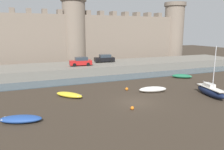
% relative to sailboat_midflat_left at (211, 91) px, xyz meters
% --- Properties ---
extents(ground_plane, '(160.00, 160.00, 0.00)m').
position_rel_sailboat_midflat_left_xyz_m(ground_plane, '(-9.83, 1.32, -0.66)').
color(ground_plane, '#382D23').
extents(water_channel, '(80.00, 4.50, 0.10)m').
position_rel_sailboat_midflat_left_xyz_m(water_channel, '(-9.83, 14.36, -0.61)').
color(water_channel, '#3D4C56').
rests_on(water_channel, ground).
extents(quay_road, '(70.25, 10.00, 1.65)m').
position_rel_sailboat_midflat_left_xyz_m(quay_road, '(-9.83, 21.61, 0.17)').
color(quay_road, slate).
rests_on(quay_road, ground).
extents(castle, '(64.34, 6.09, 18.95)m').
position_rel_sailboat_midflat_left_xyz_m(castle, '(-9.83, 33.20, 6.26)').
color(castle, gray).
rests_on(castle, ground).
extents(sailboat_midflat_left, '(2.09, 5.25, 6.34)m').
position_rel_sailboat_midflat_left_xyz_m(sailboat_midflat_left, '(0.00, 0.00, 0.00)').
color(sailboat_midflat_left, '#141E3D').
rests_on(sailboat_midflat_left, ground).
extents(rowboat_near_channel_right, '(3.95, 2.05, 0.75)m').
position_rel_sailboat_midflat_left_xyz_m(rowboat_near_channel_right, '(-5.76, 4.28, -0.26)').
color(rowboat_near_channel_right, silver).
rests_on(rowboat_near_channel_right, ground).
extents(rowboat_foreground_centre, '(4.00, 2.56, 0.62)m').
position_rel_sailboat_midflat_left_xyz_m(rowboat_foreground_centre, '(-22.17, 0.21, -0.33)').
color(rowboat_foreground_centre, '#234793').
rests_on(rowboat_foreground_centre, ground).
extents(rowboat_foreground_left, '(3.43, 3.62, 0.61)m').
position_rel_sailboat_midflat_left_xyz_m(rowboat_foreground_left, '(-16.65, 6.16, -0.33)').
color(rowboat_foreground_left, yellow).
rests_on(rowboat_foreground_left, ground).
extents(rowboat_midflat_right, '(3.44, 2.90, 0.71)m').
position_rel_sailboat_midflat_left_xyz_m(rowboat_midflat_right, '(3.76, 9.96, -0.28)').
color(rowboat_midflat_right, '#1E6B47').
rests_on(rowboat_midflat_right, ground).
extents(mooring_buoy_near_shore, '(0.38, 0.38, 0.38)m').
position_rel_sailboat_midflat_left_xyz_m(mooring_buoy_near_shore, '(-11.40, -0.69, -0.47)').
color(mooring_buoy_near_shore, orange).
rests_on(mooring_buoy_near_shore, ground).
extents(mooring_buoy_near_channel, '(0.42, 0.42, 0.42)m').
position_rel_sailboat_midflat_left_xyz_m(mooring_buoy_near_channel, '(-8.66, 6.34, -0.45)').
color(mooring_buoy_near_channel, orange).
rests_on(mooring_buoy_near_channel, ground).
extents(car_quay_centre_west, '(4.20, 2.08, 1.62)m').
position_rel_sailboat_midflat_left_xyz_m(car_quay_centre_west, '(-11.70, 19.97, 1.77)').
color(car_quay_centre_west, red).
rests_on(car_quay_centre_west, quay_road).
extents(car_quay_west, '(4.20, 2.08, 1.62)m').
position_rel_sailboat_midflat_left_xyz_m(car_quay_west, '(-5.92, 22.74, 1.77)').
color(car_quay_west, black).
rests_on(car_quay_west, quay_road).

